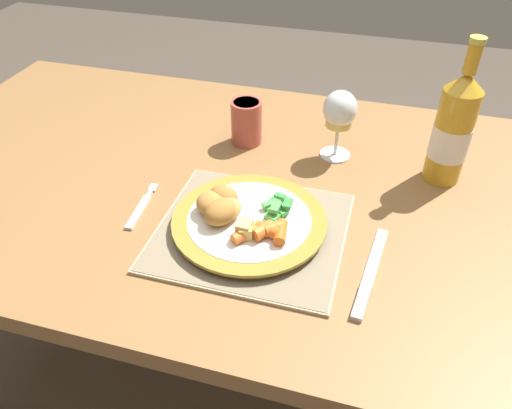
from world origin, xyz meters
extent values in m
plane|color=#4C4238|center=(0.00, 0.00, 0.00)|extent=(6.00, 6.00, 0.00)
cube|color=olive|center=(0.00, 0.00, 0.72)|extent=(1.55, 0.83, 0.04)
cube|color=olive|center=(-0.72, 0.36, 0.35)|extent=(0.06, 0.06, 0.70)
cube|color=tan|center=(0.04, -0.14, 0.74)|extent=(0.32, 0.30, 0.01)
cube|color=#807259|center=(0.04, -0.14, 0.75)|extent=(0.31, 0.29, 0.00)
cylinder|color=white|center=(0.03, -0.14, 0.75)|extent=(0.22, 0.22, 0.01)
cylinder|color=olive|center=(0.03, -0.14, 0.76)|extent=(0.27, 0.27, 0.01)
cylinder|color=white|center=(0.03, -0.14, 0.77)|extent=(0.21, 0.21, 0.00)
ellipsoid|color=tan|center=(-0.01, -0.14, 0.78)|extent=(0.06, 0.06, 0.03)
ellipsoid|color=#B77F3D|center=(-0.03, -0.13, 0.78)|extent=(0.08, 0.08, 0.04)
ellipsoid|color=#A87033|center=(-0.01, -0.15, 0.79)|extent=(0.07, 0.08, 0.04)
ellipsoid|color=#A87033|center=(-0.02, -0.12, 0.79)|extent=(0.07, 0.06, 0.04)
cube|color=green|center=(0.07, -0.11, 0.77)|extent=(0.03, 0.03, 0.01)
cube|color=green|center=(0.08, -0.11, 0.77)|extent=(0.03, 0.03, 0.01)
cube|color=#4CA84C|center=(0.06, -0.10, 0.78)|extent=(0.03, 0.03, 0.01)
cube|color=#4CA84C|center=(0.08, -0.11, 0.78)|extent=(0.02, 0.03, 0.01)
cube|color=#4CA84C|center=(0.07, -0.12, 0.77)|extent=(0.02, 0.02, 0.01)
cube|color=#338438|center=(0.07, -0.07, 0.77)|extent=(0.02, 0.02, 0.01)
cube|color=#338438|center=(0.07, -0.09, 0.78)|extent=(0.02, 0.02, 0.01)
cube|color=#338438|center=(0.09, -0.10, 0.78)|extent=(0.01, 0.03, 0.01)
cube|color=green|center=(0.08, -0.13, 0.77)|extent=(0.02, 0.02, 0.01)
cylinder|color=orange|center=(0.04, -0.19, 0.78)|extent=(0.04, 0.05, 0.02)
cylinder|color=orange|center=(0.08, -0.16, 0.78)|extent=(0.04, 0.04, 0.02)
cylinder|color=orange|center=(0.10, -0.17, 0.78)|extent=(0.03, 0.05, 0.02)
cylinder|color=orange|center=(0.07, -0.17, 0.78)|extent=(0.04, 0.03, 0.02)
cylinder|color=orange|center=(0.07, -0.17, 0.78)|extent=(0.04, 0.05, 0.02)
cube|color=silver|center=(-0.17, -0.15, 0.74)|extent=(0.02, 0.10, 0.01)
cube|color=silver|center=(-0.18, -0.09, 0.74)|extent=(0.01, 0.02, 0.01)
cube|color=silver|center=(-0.17, -0.07, 0.74)|extent=(0.00, 0.02, 0.00)
cube|color=silver|center=(-0.18, -0.07, 0.74)|extent=(0.00, 0.02, 0.00)
cube|color=silver|center=(-0.18, -0.07, 0.74)|extent=(0.00, 0.02, 0.00)
cube|color=silver|center=(-0.19, -0.07, 0.74)|extent=(0.00, 0.02, 0.00)
cube|color=silver|center=(0.25, -0.15, 0.74)|extent=(0.03, 0.14, 0.00)
cube|color=#B2B2B7|center=(0.24, -0.25, 0.74)|extent=(0.02, 0.07, 0.01)
cylinder|color=silver|center=(0.14, 0.14, 0.74)|extent=(0.06, 0.06, 0.00)
cylinder|color=silver|center=(0.14, 0.14, 0.78)|extent=(0.01, 0.01, 0.07)
ellipsoid|color=silver|center=(0.14, 0.14, 0.85)|extent=(0.07, 0.07, 0.08)
cylinder|color=#EACC66|center=(0.14, 0.14, 0.83)|extent=(0.05, 0.05, 0.03)
cylinder|color=gold|center=(0.36, 0.12, 0.83)|extent=(0.07, 0.07, 0.19)
cone|color=gold|center=(0.36, 0.12, 0.94)|extent=(0.07, 0.07, 0.03)
cylinder|color=gold|center=(0.36, 0.12, 0.99)|extent=(0.02, 0.02, 0.05)
cylinder|color=#BFB74C|center=(0.36, 0.12, 1.02)|extent=(0.03, 0.03, 0.01)
cylinder|color=white|center=(0.36, 0.12, 0.82)|extent=(0.07, 0.07, 0.07)
cube|color=#E5BC66|center=(0.04, -0.18, 0.78)|extent=(0.03, 0.03, 0.02)
cube|color=#DBB256|center=(0.04, -0.18, 0.78)|extent=(0.03, 0.03, 0.02)
cube|color=#DBB256|center=(0.04, -0.19, 0.78)|extent=(0.03, 0.02, 0.02)
cube|color=#E5BC66|center=(0.04, -0.18, 0.78)|extent=(0.02, 0.03, 0.03)
cylinder|color=#B24C42|center=(-0.05, 0.15, 0.79)|extent=(0.07, 0.07, 0.10)
cylinder|color=maroon|center=(-0.05, 0.15, 0.83)|extent=(0.05, 0.05, 0.01)
camera|label=1|loc=(0.22, -0.76, 1.32)|focal=35.00mm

